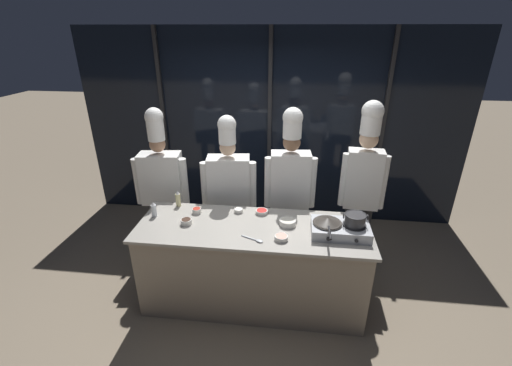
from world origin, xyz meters
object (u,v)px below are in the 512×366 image
Objects in this scene: prep_bowl_shrimp at (281,237)px; chef_line at (290,180)px; frying_pan at (328,221)px; prep_bowl_garlic at (288,222)px; squeeze_bottle_clear at (154,209)px; portable_stove at (340,229)px; prep_bowl_bell_pepper at (262,211)px; prep_bowl_soy_glaze at (186,221)px; serving_spoon_slotted at (256,240)px; prep_bowl_chili_flakes at (197,210)px; chef_pastry at (364,174)px; stock_pot at (355,219)px; chef_sous at (229,184)px; chef_head at (162,179)px; prep_bowl_rice at (239,210)px; squeeze_bottle_oil at (178,199)px.

chef_line reaches higher than prep_bowl_shrimp.
frying_pan reaches higher than prep_bowl_shrimp.
chef_line reaches higher than prep_bowl_garlic.
chef_line is (1.35, 0.62, 0.13)m from squeeze_bottle_clear.
portable_stove is 1.14× the size of frying_pan.
squeeze_bottle_clear is 1.10m from prep_bowl_bell_pepper.
prep_bowl_soy_glaze is at bearing 179.80° from frying_pan.
chef_line is at bearing 73.86° from serving_spoon_slotted.
squeeze_bottle_clear is at bearing 176.46° from portable_stove.
prep_bowl_soy_glaze reaches higher than serving_spoon_slotted.
chef_pastry is at bearing 16.56° from prep_bowl_chili_flakes.
stock_pot is 0.12× the size of chef_sous.
prep_bowl_bell_pepper is 0.07× the size of chef_head.
portable_stove is 4.11× the size of prep_bowl_bell_pepper.
squeeze_bottle_clear reaches higher than prep_bowl_rice.
frying_pan is 0.24× the size of chef_line.
chef_sous is at bearing -4.84° from chef_line.
chef_line reaches higher than prep_bowl_bell_pepper.
prep_bowl_shrimp is at bearing 118.75° from chef_sous.
chef_sous is (0.80, 0.00, -0.02)m from chef_head.
chef_line is at bearing 28.18° from prep_bowl_chili_flakes.
chef_sous reaches higher than prep_bowl_garlic.
serving_spoon_slotted is (1.08, -0.32, -0.07)m from squeeze_bottle_clear.
chef_line reaches higher than squeeze_bottle_clear.
frying_pan is 0.88m from chef_pastry.
prep_bowl_soy_glaze is 0.74m from serving_spoon_slotted.
prep_bowl_rice and prep_bowl_bell_pepper have the same top height.
chef_pastry reaches higher than frying_pan.
chef_pastry is at bearing 173.17° from chef_sous.
portable_stove is at bearing -12.11° from squeeze_bottle_oil.
serving_spoon_slotted is (-0.76, -0.20, -0.05)m from portable_stove.
serving_spoon_slotted is 1.55m from chef_head.
serving_spoon_slotted is at bearing -131.90° from prep_bowl_garlic.
chef_line is at bearing 172.72° from chef_sous.
squeeze_bottle_oil reaches higher than prep_bowl_rice.
chef_head is at bearing -4.70° from chef_line.
prep_bowl_garlic is at bearing 170.74° from stock_pot.
prep_bowl_soy_glaze is at bearing -17.08° from squeeze_bottle_clear.
chef_pastry is at bearing 176.01° from chef_line.
chef_line is (-0.00, 0.63, 0.17)m from prep_bowl_garlic.
chef_head reaches higher than squeeze_bottle_clear.
squeeze_bottle_oil is at bearing 15.40° from chef_pastry.
squeeze_bottle_oil is at bearing 166.82° from frying_pan.
squeeze_bottle_clear reaches higher than prep_bowl_bell_pepper.
prep_bowl_chili_flakes is 0.05× the size of chef_pastry.
prep_bowl_shrimp is at bearing -100.56° from prep_bowl_garlic.
chef_pastry reaches higher than prep_bowl_rice.
chef_head is at bearing 137.87° from prep_bowl_chili_flakes.
prep_bowl_rice is 0.56m from serving_spoon_slotted.
squeeze_bottle_oil reaches higher than prep_bowl_shrimp.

